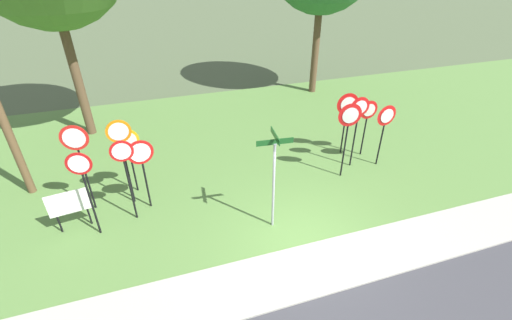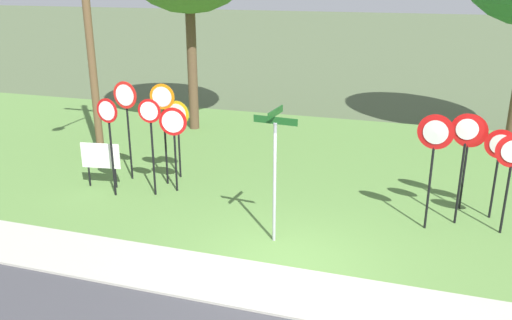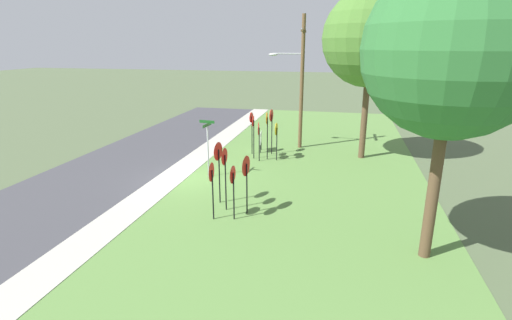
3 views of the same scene
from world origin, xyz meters
name	(u,v)px [view 1 (image 1 of 3)]	position (x,y,z in m)	size (l,w,h in m)	color
ground_plane	(304,246)	(0.00, 0.00, 0.00)	(160.00, 160.00, 0.00)	#4C5B3D
sidewalk_strip	(318,267)	(0.00, -0.80, 0.03)	(44.00, 1.60, 0.06)	#ADAA9E
grass_median	(243,143)	(0.00, 6.00, 0.02)	(44.00, 12.00, 0.04)	#567F3D
stop_sign_near_left	(122,145)	(-4.30, 3.36, 2.09)	(0.69, 0.11, 2.83)	black
stop_sign_near_right	(125,165)	(-4.26, 2.54, 1.89)	(0.62, 0.10, 2.60)	black
stop_sign_far_left	(83,178)	(-5.25, 2.20, 1.91)	(0.63, 0.12, 2.62)	black
stop_sign_far_center	(78,150)	(-5.45, 3.41, 2.10)	(0.75, 0.12, 2.82)	black
stop_sign_far_right	(142,160)	(-3.83, 2.96, 1.72)	(0.74, 0.14, 2.32)	black
stop_sign_center_tall	(129,147)	(-4.19, 3.94, 1.67)	(0.73, 0.10, 2.26)	black
yield_sign_near_left	(368,116)	(4.09, 3.70, 1.68)	(0.70, 0.11, 2.21)	black
yield_sign_near_right	(359,116)	(3.28, 3.13, 2.02)	(0.71, 0.11, 2.66)	black
yield_sign_far_left	(349,123)	(2.61, 2.64, 2.08)	(0.78, 0.15, 2.71)	black
yield_sign_far_right	(386,122)	(4.25, 2.90, 1.77)	(0.75, 0.11, 2.33)	black
yield_sign_center	(347,109)	(3.42, 4.05, 1.86)	(0.82, 0.14, 2.44)	black
street_name_post	(274,174)	(-0.54, 1.03, 1.81)	(0.96, 0.81, 2.97)	#9EA0A8
notice_board	(69,205)	(-5.90, 2.64, 0.87)	(1.09, 0.19, 1.25)	black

